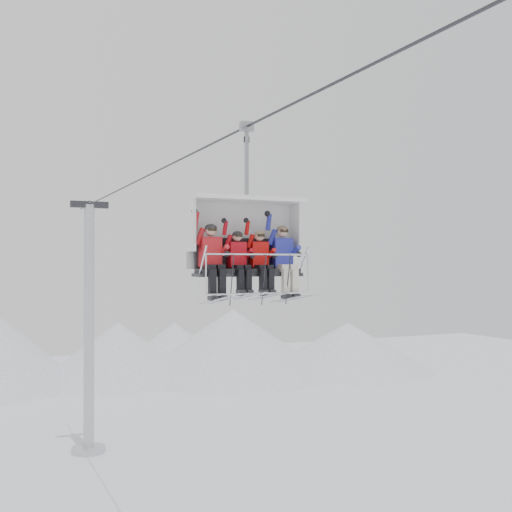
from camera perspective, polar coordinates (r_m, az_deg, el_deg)
name	(u,v)px	position (r m, az deg, el deg)	size (l,w,h in m)	color
ridgeline	(27,353)	(55.79, -19.68, -8.15)	(72.00, 21.00, 7.00)	silver
lift_tower_right	(89,344)	(35.85, -14.63, -7.62)	(2.00, 1.80, 13.48)	#B4B6BC
haul_cable	(256,122)	(14.70, 0.00, 11.83)	(0.06, 0.06, 50.00)	#2C2C30
chairlift_carrier	(244,237)	(14.98, -1.05, 1.73)	(2.71, 1.17, 3.98)	black
skier_far_left	(212,257)	(14.35, -3.94, -0.09)	(0.46, 1.69, 1.80)	red
skier_center_left	(239,260)	(14.57, -1.54, -0.36)	(0.39, 1.69, 1.58)	#B50C17
skier_center_right	(261,260)	(14.79, 0.43, -0.34)	(0.40, 1.69, 1.60)	#BD0E0C
skier_far_right	(284,257)	(15.06, 2.46, -0.11)	(0.46, 1.69, 1.81)	#262B9F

